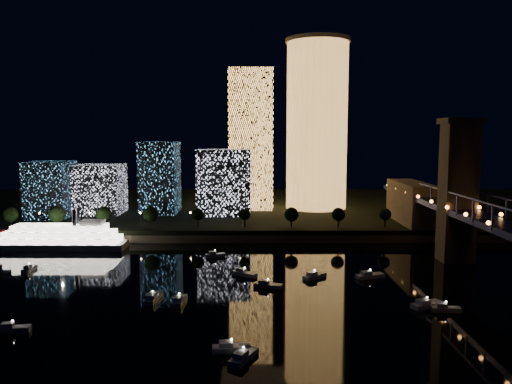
% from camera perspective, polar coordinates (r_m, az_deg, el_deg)
% --- Properties ---
extents(ground, '(520.00, 520.00, 0.00)m').
position_cam_1_polar(ground, '(129.95, 2.52, -13.36)').
color(ground, black).
rests_on(ground, ground).
extents(far_bank, '(420.00, 160.00, 5.00)m').
position_cam_1_polar(far_bank, '(285.18, 0.98, -1.88)').
color(far_bank, black).
rests_on(far_bank, ground).
extents(seawall, '(420.00, 6.00, 3.00)m').
position_cam_1_polar(seawall, '(208.56, 1.43, -5.28)').
color(seawall, '#6B5E4C').
rests_on(seawall, ground).
extents(tower_cylindrical, '(34.00, 34.00, 89.03)m').
position_cam_1_polar(tower_cylindrical, '(268.93, 6.96, 7.64)').
color(tower_cylindrical, '#FFAF51').
rests_on(tower_cylindrical, far_bank).
extents(tower_rectangular, '(23.06, 23.06, 73.38)m').
position_cam_1_polar(tower_rectangular, '(267.68, -0.59, 6.00)').
color(tower_rectangular, '#FFAF51').
rests_on(tower_rectangular, far_bank).
extents(midrise_blocks, '(105.36, 35.95, 35.86)m').
position_cam_1_polar(midrise_blocks, '(253.82, -12.38, 0.94)').
color(midrise_blocks, silver).
rests_on(midrise_blocks, far_bank).
extents(riverboat, '(54.22, 12.00, 16.29)m').
position_cam_1_polar(riverboat, '(210.66, -22.02, -4.90)').
color(riverboat, silver).
rests_on(riverboat, ground).
extents(motorboats, '(126.85, 90.32, 2.78)m').
position_cam_1_polar(motorboats, '(139.73, -0.76, -11.56)').
color(motorboats, silver).
rests_on(motorboats, ground).
extents(esplanade_trees, '(165.97, 6.90, 8.95)m').
position_cam_1_polar(esplanade_trees, '(215.95, -10.13, -2.56)').
color(esplanade_trees, black).
rests_on(esplanade_trees, far_bank).
extents(street_lamps, '(132.70, 0.70, 5.65)m').
position_cam_1_polar(street_lamps, '(220.67, -7.52, -2.70)').
color(street_lamps, black).
rests_on(street_lamps, far_bank).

